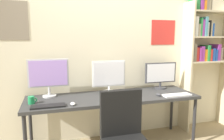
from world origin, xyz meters
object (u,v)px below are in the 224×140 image
object	(u,v)px
monitor_left	(49,75)
monitor_right	(161,74)
monitor_center	(109,75)
keyboard_left	(48,106)
coffee_mug	(32,100)
mouse_right_side	(73,104)
keyboard_right	(177,95)
bookshelf	(205,46)
desk	(113,99)
keyboard_center	(118,100)
mouse_left_side	(159,95)

from	to	relation	value
monitor_left	monitor_right	size ratio (longest dim) A/B	1.03
monitor_right	monitor_center	bearing A→B (deg)	180.00
keyboard_left	monitor_right	bearing A→B (deg)	14.84
monitor_left	coffee_mug	xyz separation A→B (m)	(-0.20, -0.26, -0.25)
keyboard_left	mouse_right_side	distance (m)	0.28
keyboard_right	coffee_mug	size ratio (longest dim) A/B	3.71
bookshelf	monitor_center	size ratio (longest dim) A/B	4.62
desk	bookshelf	distance (m)	1.78
keyboard_center	mouse_left_side	world-z (taller)	mouse_left_side
bookshelf	mouse_right_side	bearing A→B (deg)	-167.89
keyboard_left	mouse_left_side	xyz separation A→B (m)	(1.44, 0.07, 0.01)
monitor_left	keyboard_center	distance (m)	0.98
bookshelf	coffee_mug	size ratio (longest dim) A/B	21.07
monitor_right	coffee_mug	bearing A→B (deg)	-172.01
keyboard_right	mouse_left_side	bearing A→B (deg)	163.54
keyboard_left	desk	bearing A→B (deg)	15.31
monitor_left	monitor_center	size ratio (longest dim) A/B	1.09
monitor_left	monitor_right	bearing A→B (deg)	-0.00
coffee_mug	keyboard_right	bearing A→B (deg)	-5.52
desk	mouse_right_side	distance (m)	0.61
bookshelf	keyboard_left	world-z (taller)	bookshelf
bookshelf	keyboard_left	distance (m)	2.58
monitor_left	monitor_center	xyz separation A→B (m)	(0.83, -0.00, -0.04)
monitor_center	mouse_right_side	distance (m)	0.76
coffee_mug	keyboard_left	bearing A→B (deg)	-43.21
coffee_mug	mouse_left_side	bearing A→B (deg)	-3.87
desk	keyboard_center	world-z (taller)	keyboard_center
coffee_mug	monitor_center	bearing A→B (deg)	14.21
monitor_center	desk	bearing A→B (deg)	-90.00
monitor_right	coffee_mug	xyz separation A→B (m)	(-1.86, -0.26, -0.18)
monitor_left	monitor_right	distance (m)	1.66
desk	bookshelf	size ratio (longest dim) A/B	1.03
keyboard_center	mouse_right_side	xyz separation A→B (m)	(-0.56, -0.01, 0.01)
monitor_center	monitor_right	xyz separation A→B (m)	(0.83, -0.00, -0.03)
desk	keyboard_right	size ratio (longest dim) A/B	5.84
desk	keyboard_left	world-z (taller)	keyboard_left
mouse_left_side	bookshelf	bearing A→B (deg)	20.96
desk	monitor_center	size ratio (longest dim) A/B	4.75
monitor_right	keyboard_right	xyz separation A→B (m)	(0.01, -0.44, -0.21)
mouse_left_side	coffee_mug	distance (m)	1.64
bookshelf	keyboard_left	bearing A→B (deg)	-169.40
bookshelf	coffee_mug	world-z (taller)	bookshelf
monitor_left	coffee_mug	distance (m)	0.41
bookshelf	monitor_right	xyz separation A→B (m)	(-0.79, -0.02, -0.43)
monitor_center	mouse_left_side	xyz separation A→B (m)	(0.60, -0.37, -0.23)
keyboard_center	mouse_left_side	distance (m)	0.61
bookshelf	mouse_left_side	world-z (taller)	bookshelf
bookshelf	mouse_right_side	xyz separation A→B (m)	(-2.18, -0.47, -0.63)
monitor_right	desk	bearing A→B (deg)	-165.63
keyboard_left	keyboard_right	distance (m)	1.68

